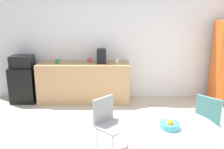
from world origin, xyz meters
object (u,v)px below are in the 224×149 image
Objects in this scene: round_table at (167,137)px; mug_white at (57,61)px; chair_gray at (108,119)px; mug_red at (117,61)px; mug_green at (89,60)px; fruit_bowl at (170,125)px; mini_fridge at (24,84)px; microwave at (22,61)px; chair_teal at (205,119)px; coffee_maker at (101,56)px.

mug_white reaches higher than round_table.
chair_gray is 6.43× the size of mug_red.
mug_green is at bearing 7.43° from mug_white.
round_table is at bearing 106.08° from fruit_bowl.
mini_fridge is 6.26× the size of mug_white.
mug_red is at bearing 85.23° from chair_gray.
mug_green is at bearing 101.81° from chair_gray.
fruit_bowl reaches higher than chair_gray.
chair_gray is 6.43× the size of mug_white.
mini_fridge is at bearing 133.03° from chair_gray.
fruit_bowl is 1.75× the size of mug_white.
microwave is at bearing 178.91° from mug_white.
fruit_bowl is (2.67, -2.84, 0.39)m from mini_fridge.
chair_teal is at bearing -0.07° from chair_gray.
microwave is 1.50m from mug_green.
chair_gray is (1.96, -2.09, -0.42)m from microwave.
round_table is 3.11m from mug_green.
mug_green is at bearing 130.61° from chair_teal.
coffee_maker reaches higher than chair_gray.
mug_red is at bearing 0.46° from mini_fridge.
microwave reaches higher than mug_white.
chair_gray is at bearing -46.97° from mini_fridge.
mug_white reaches higher than chair_gray.
chair_gray is (-1.41, 0.00, 0.00)m from chair_teal.
fruit_bowl is at bearing -73.92° from round_table.
chair_teal is 3.67× the size of fruit_bowl.
fruit_bowl is at bearing -133.06° from chair_teal.
fruit_bowl reaches higher than chair_teal.
mini_fridge is 0.96m from mug_white.
chair_gray is at bearing 179.93° from chair_teal.
microwave reaches higher than round_table.
mug_green reaches higher than chair_gray.
round_table is at bearing -68.04° from mug_green.
round_table is at bearing -72.62° from coffee_maker.
mug_red reaches higher than chair_gray.
fruit_bowl is at bearing -46.73° from mini_fridge.
fruit_bowl is at bearing -79.29° from mug_red.
chair_teal is at bearing -59.74° from mug_red.
mug_red is (0.18, 2.11, 0.43)m from chair_gray.
chair_gray is 1.07m from fruit_bowl.
mug_white and mug_red have the same top height.
mug_white is at bearing -1.09° from mini_fridge.
coffee_maker is (-0.35, -0.02, 0.11)m from mug_red.
mug_red is (2.13, 0.02, 0.54)m from mini_fridge.
microwave is 0.58× the size of chair_teal.
mug_red reaches higher than round_table.
round_table is 2.88m from mug_red.
round_table is (2.66, -2.79, -0.31)m from microwave.
coffee_maker is at bearing 0.00° from microwave.
mini_fridge is at bearing 180.00° from coffee_maker.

